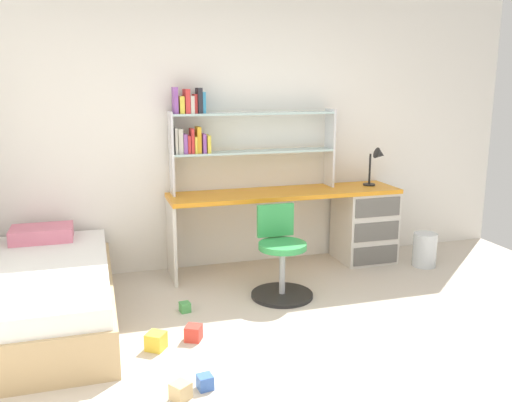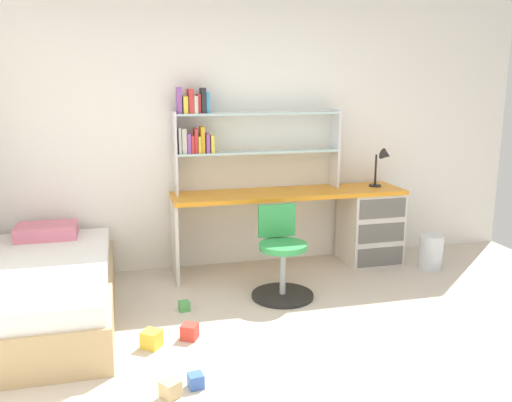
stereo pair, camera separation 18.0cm
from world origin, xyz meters
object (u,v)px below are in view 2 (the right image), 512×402
at_px(toy_block_green_2, 184,306).
at_px(waste_bin, 431,252).
at_px(desk, 348,221).
at_px(desk_lamp, 383,161).
at_px(toy_block_yellow_0, 152,339).
at_px(bed_platform, 39,292).
at_px(toy_block_red_4, 190,332).
at_px(toy_block_blue_3, 196,381).
at_px(toy_block_natural_1, 170,389).
at_px(swivel_chair, 282,262).
at_px(bookshelf_hutch, 231,132).

bearing_deg(toy_block_green_2, waste_bin, 9.41).
distance_m(desk, desk_lamp, 0.68).
xyz_separation_m(waste_bin, toy_block_yellow_0, (-2.72, -0.95, -0.11)).
distance_m(bed_platform, toy_block_red_4, 1.21).
height_order(toy_block_yellow_0, toy_block_blue_3, toy_block_yellow_0).
relative_size(toy_block_natural_1, toy_block_red_4, 0.92).
xyz_separation_m(desk_lamp, toy_block_green_2, (-2.07, -0.76, -0.97)).
xyz_separation_m(swivel_chair, waste_bin, (1.60, 0.30, -0.13)).
height_order(desk_lamp, bed_platform, desk_lamp).
bearing_deg(bed_platform, toy_block_red_4, -28.81).
distance_m(bed_platform, toy_block_green_2, 1.09).
bearing_deg(toy_block_natural_1, bookshelf_hutch, 68.97).
xyz_separation_m(desk, desk_lamp, (0.35, 0.00, 0.58)).
bearing_deg(toy_block_red_4, toy_block_blue_3, -94.22).
bearing_deg(bed_platform, toy_block_yellow_0, -38.99).
distance_m(bookshelf_hutch, toy_block_green_2, 1.67).
height_order(desk_lamp, toy_block_blue_3, desk_lamp).
distance_m(bookshelf_hutch, bed_platform, 2.14).
height_order(desk_lamp, toy_block_red_4, desk_lamp).
height_order(swivel_chair, toy_block_natural_1, swivel_chair).
xyz_separation_m(bed_platform, toy_block_red_4, (1.05, -0.58, -0.18)).
bearing_deg(desk, desk_lamp, 0.01).
bearing_deg(waste_bin, desk_lamp, 135.21).
bearing_deg(toy_block_natural_1, desk_lamp, 40.31).
relative_size(desk, swivel_chair, 2.92).
bearing_deg(waste_bin, toy_block_green_2, -170.59).
bearing_deg(swivel_chair, toy_block_red_4, -145.22).
xyz_separation_m(toy_block_natural_1, toy_block_green_2, (0.22, 1.18, -0.01)).
height_order(bookshelf_hutch, bed_platform, bookshelf_hutch).
bearing_deg(toy_block_yellow_0, waste_bin, 19.31).
bearing_deg(bed_platform, toy_block_blue_3, -50.18).
bearing_deg(bookshelf_hutch, toy_block_yellow_0, -120.82).
bearing_deg(waste_bin, toy_block_red_4, -159.95).
relative_size(waste_bin, toy_block_yellow_0, 2.81).
height_order(toy_block_natural_1, toy_block_red_4, toy_block_red_4).
relative_size(bed_platform, toy_block_green_2, 24.52).
height_order(desk, toy_block_yellow_0, desk).
xyz_separation_m(toy_block_natural_1, toy_block_red_4, (0.20, 0.69, 0.00)).
bearing_deg(bed_platform, bookshelf_hutch, 26.37).
bearing_deg(bed_platform, toy_block_green_2, -4.63).
distance_m(desk, toy_block_green_2, 1.92).
bearing_deg(toy_block_red_4, toy_block_yellow_0, -167.82).
xyz_separation_m(waste_bin, toy_block_blue_3, (-2.50, -1.52, -0.12)).
bearing_deg(desk, toy_block_red_4, -144.18).
xyz_separation_m(toy_block_blue_3, toy_block_red_4, (0.05, 0.63, 0.01)).
bearing_deg(desk, toy_block_natural_1, -134.91).
height_order(swivel_chair, toy_block_yellow_0, swivel_chair).
xyz_separation_m(swivel_chair, bed_platform, (-1.91, -0.02, -0.07)).
bearing_deg(toy_block_green_2, toy_block_yellow_0, -117.62).
height_order(toy_block_blue_3, toy_block_red_4, toy_block_red_4).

